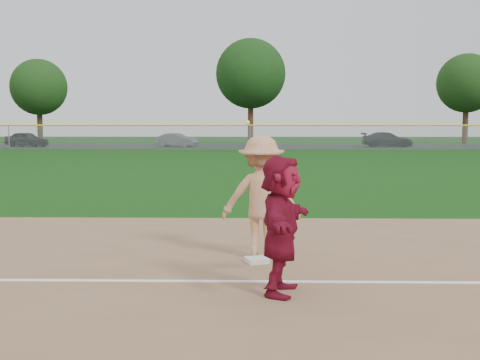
{
  "coord_description": "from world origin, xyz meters",
  "views": [
    {
      "loc": [
        0.24,
        -9.46,
        2.39
      ],
      "look_at": [
        0.0,
        1.5,
        1.3
      ],
      "focal_mm": 45.0,
      "sensor_mm": 36.0,
      "label": 1
    }
  ],
  "objects_px": {
    "first_base": "(257,260)",
    "car_left": "(27,139)",
    "base_runner": "(281,225)",
    "car_right": "(387,140)",
    "car_mid": "(177,140)"
  },
  "relations": [
    {
      "from": "car_left",
      "to": "car_mid",
      "type": "bearing_deg",
      "value": -72.5
    },
    {
      "from": "first_base",
      "to": "car_left",
      "type": "bearing_deg",
      "value": 114.93
    },
    {
      "from": "first_base",
      "to": "base_runner",
      "type": "bearing_deg",
      "value": -80.13
    },
    {
      "from": "car_mid",
      "to": "car_right",
      "type": "relative_size",
      "value": 0.82
    },
    {
      "from": "first_base",
      "to": "base_runner",
      "type": "xyz_separation_m",
      "value": [
        0.31,
        -1.8,
        0.91
      ]
    },
    {
      "from": "first_base",
      "to": "base_runner",
      "type": "relative_size",
      "value": 0.18
    },
    {
      "from": "car_mid",
      "to": "car_right",
      "type": "distance_m",
      "value": 19.16
    },
    {
      "from": "first_base",
      "to": "car_left",
      "type": "distance_m",
      "value": 49.18
    },
    {
      "from": "base_runner",
      "to": "car_right",
      "type": "distance_m",
      "value": 48.25
    },
    {
      "from": "base_runner",
      "to": "car_left",
      "type": "distance_m",
      "value": 50.94
    },
    {
      "from": "car_left",
      "to": "base_runner",
      "type": "bearing_deg",
      "value": -138.7
    },
    {
      "from": "car_left",
      "to": "first_base",
      "type": "bearing_deg",
      "value": -138.17
    },
    {
      "from": "first_base",
      "to": "car_left",
      "type": "xyz_separation_m",
      "value": [
        -20.73,
        44.59,
        0.63
      ]
    },
    {
      "from": "base_runner",
      "to": "car_left",
      "type": "height_order",
      "value": "base_runner"
    },
    {
      "from": "base_runner",
      "to": "car_mid",
      "type": "bearing_deg",
      "value": 21.01
    }
  ]
}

